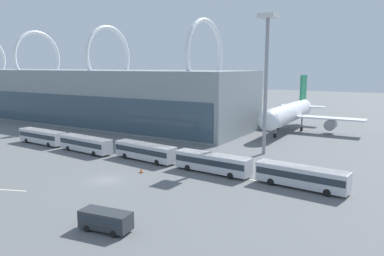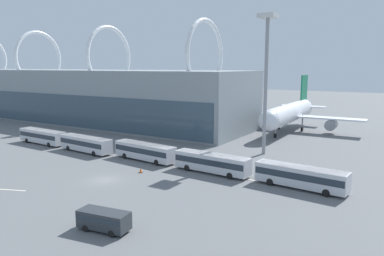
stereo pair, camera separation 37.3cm
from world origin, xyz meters
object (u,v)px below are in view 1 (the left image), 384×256
(airliner_at_gate_near, at_px, (107,103))
(service_van_foreground, at_px, (106,219))
(shuttle_bus_0, at_px, (42,136))
(shuttle_bus_2, at_px, (145,151))
(shuttle_bus_4, at_px, (301,176))
(shuttle_bus_3, at_px, (213,162))
(traffic_cone_0, at_px, (141,170))
(airliner_at_gate_far, at_px, (289,113))
(floodlight_mast, at_px, (267,59))
(shuttle_bus_1, at_px, (86,143))

(airliner_at_gate_near, xyz_separation_m, service_van_foreground, (57.37, -60.32, -4.00))
(shuttle_bus_0, height_order, shuttle_bus_2, same)
(shuttle_bus_0, xyz_separation_m, shuttle_bus_2, (27.89, 0.23, 0.00))
(shuttle_bus_4, relative_size, service_van_foreground, 2.24)
(airliner_at_gate_near, distance_m, shuttle_bus_0, 38.86)
(shuttle_bus_0, xyz_separation_m, shuttle_bus_3, (41.83, -0.52, 0.00))
(shuttle_bus_3, bearing_deg, traffic_cone_0, -146.13)
(airliner_at_gate_far, height_order, shuttle_bus_3, airliner_at_gate_far)
(shuttle_bus_4, bearing_deg, airliner_at_gate_far, 113.78)
(service_van_foreground, distance_m, traffic_cone_0, 21.07)
(shuttle_bus_2, xyz_separation_m, service_van_foreground, (14.48, -24.87, -0.56))
(airliner_at_gate_near, xyz_separation_m, traffic_cone_0, (47.15, -41.91, -4.85))
(airliner_at_gate_near, height_order, floodlight_mast, floodlight_mast)
(airliner_at_gate_far, bearing_deg, service_van_foreground, 0.65)
(service_van_foreground, relative_size, floodlight_mast, 0.22)
(airliner_at_gate_far, bearing_deg, floodlight_mast, 6.44)
(shuttle_bus_4, relative_size, floodlight_mast, 0.49)
(shuttle_bus_1, relative_size, shuttle_bus_3, 1.00)
(airliner_at_gate_near, distance_m, service_van_foreground, 83.34)
(shuttle_bus_0, relative_size, floodlight_mast, 0.49)
(shuttle_bus_1, bearing_deg, airliner_at_gate_near, 133.20)
(airliner_at_gate_near, bearing_deg, shuttle_bus_2, 43.55)
(shuttle_bus_2, distance_m, service_van_foreground, 28.78)
(airliner_at_gate_near, relative_size, shuttle_bus_0, 2.92)
(airliner_at_gate_far, bearing_deg, shuttle_bus_0, -43.42)
(floodlight_mast, bearing_deg, shuttle_bus_4, -55.29)
(shuttle_bus_0, distance_m, traffic_cone_0, 32.78)
(shuttle_bus_1, xyz_separation_m, shuttle_bus_4, (41.83, -0.10, 0.00))
(floodlight_mast, relative_size, traffic_cone_0, 32.75)
(airliner_at_gate_far, relative_size, service_van_foreground, 6.41)
(shuttle_bus_0, distance_m, shuttle_bus_3, 41.83)
(shuttle_bus_0, distance_m, shuttle_bus_4, 55.78)
(airliner_at_gate_far, xyz_separation_m, traffic_cone_0, (-8.29, -50.42, -4.28))
(airliner_at_gate_near, xyz_separation_m, shuttle_bus_0, (15.00, -35.68, -3.44))
(shuttle_bus_3, distance_m, traffic_cone_0, 11.33)
(shuttle_bus_2, height_order, traffic_cone_0, shuttle_bus_2)
(shuttle_bus_2, relative_size, floodlight_mast, 0.49)
(service_van_foreground, bearing_deg, airliner_at_gate_far, -96.57)
(service_van_foreground, xyz_separation_m, floodlight_mast, (1.73, 40.71, 16.62))
(shuttle_bus_3, relative_size, shuttle_bus_4, 1.00)
(airliner_at_gate_near, height_order, shuttle_bus_1, airliner_at_gate_near)
(shuttle_bus_3, height_order, floodlight_mast, floodlight_mast)
(shuttle_bus_1, bearing_deg, shuttle_bus_3, 5.03)
(airliner_at_gate_far, xyz_separation_m, shuttle_bus_4, (15.33, -44.97, -2.87))
(shuttle_bus_3, relative_size, service_van_foreground, 2.23)
(airliner_at_gate_near, height_order, traffic_cone_0, airliner_at_gate_near)
(shuttle_bus_2, relative_size, service_van_foreground, 2.25)
(airliner_at_gate_near, relative_size, shuttle_bus_1, 2.90)
(shuttle_bus_0, relative_size, service_van_foreground, 2.23)
(shuttle_bus_1, xyz_separation_m, shuttle_bus_2, (13.94, 0.91, 0.00))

